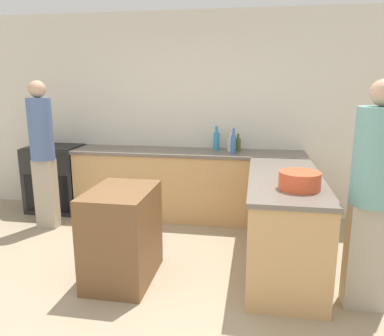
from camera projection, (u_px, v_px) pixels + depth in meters
The scene contains 13 objects.
ground_plane at pixel (139, 310), 3.01m from camera, with size 14.00×14.00×0.00m, color tan.
wall_back at pixel (192, 115), 5.09m from camera, with size 8.00×0.06×2.70m.
counter_back at pixel (188, 184), 4.99m from camera, with size 3.02×0.61×0.91m.
counter_peninsula at pixel (283, 221), 3.67m from camera, with size 0.69×1.80×0.91m.
range_oven at pixel (57, 178), 5.30m from camera, with size 0.74×0.59×0.93m.
island_table at pixel (122, 235), 3.41m from camera, with size 0.55×0.78×0.86m.
mixing_bowl at pixel (300, 181), 3.12m from camera, with size 0.35×0.35×0.15m.
olive_oil_bottle at pixel (238, 144), 4.87m from camera, with size 0.07×0.07×0.22m.
vinegar_bottle_clear at pixel (231, 144), 4.82m from camera, with size 0.09×0.09×0.24m.
water_bottle_blue at pixel (233, 144), 4.67m from camera, with size 0.06×0.06×0.32m.
dish_soap_bottle at pixel (216, 140), 4.94m from camera, with size 0.08×0.08×0.31m.
person_by_range at pixel (42, 149), 4.53m from camera, with size 0.28×0.28×1.81m.
person_at_peninsula at pixel (373, 189), 2.86m from camera, with size 0.34×0.34×1.82m.
Camera 1 is at (0.87, -2.57, 1.79)m, focal length 35.00 mm.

